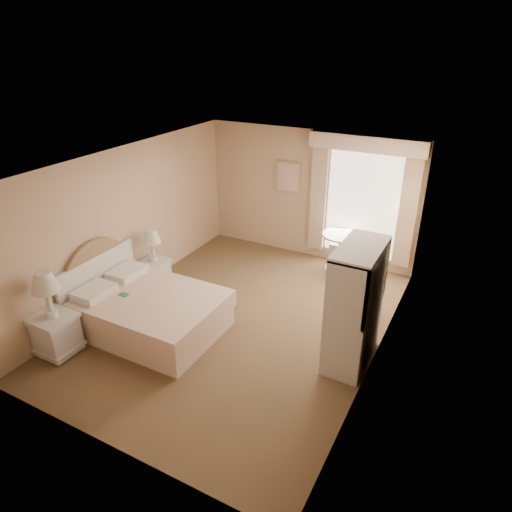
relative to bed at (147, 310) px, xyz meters
The scene contains 9 objects.
room 1.67m from the bed, 35.98° to the left, with size 4.21×5.51×2.51m.
window 4.22m from the bed, 57.92° to the left, with size 2.05×0.22×2.51m.
framed_art 3.80m from the bed, 79.17° to the left, with size 0.52×0.04×0.62m.
bed is the anchor object (origin of this frame).
nightstand_near 1.28m from the bed, 124.24° to the right, with size 0.52×0.52×1.26m.
nightstand_far 1.29m from the bed, 123.76° to the left, with size 0.44×0.44×1.07m.
round_table 3.76m from the bed, 59.03° to the left, with size 0.69×0.69×0.73m.
cafe_chair 3.53m from the bed, 41.14° to the left, with size 0.46×0.46×0.81m.
armoire 3.05m from the bed, 14.01° to the left, with size 0.52×1.03×1.72m.
Camera 1 is at (3.03, -5.16, 4.06)m, focal length 32.00 mm.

